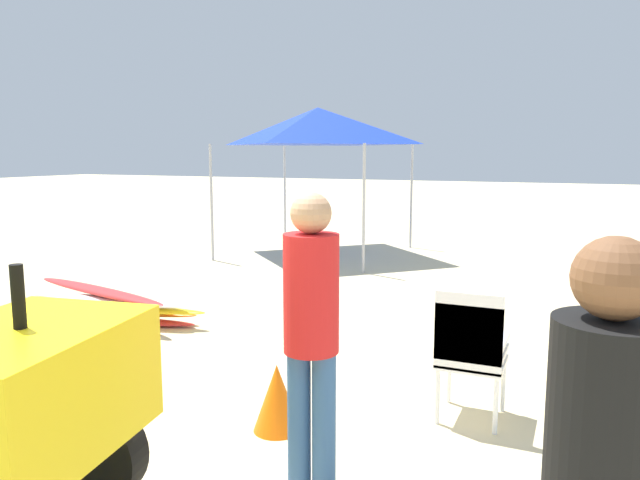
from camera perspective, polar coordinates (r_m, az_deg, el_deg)
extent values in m
cube|color=yellow|center=(3.22, -26.13, -12.65)|extent=(0.96, 1.21, 0.60)
cylinder|color=black|center=(3.09, -26.67, -4.81)|extent=(0.07, 0.07, 0.30)
cylinder|color=black|center=(3.87, -20.58, -18.35)|extent=(0.62, 0.27, 0.60)
cube|color=white|center=(4.77, 14.20, -11.12)|extent=(0.48, 0.48, 0.04)
cube|color=white|center=(4.50, 13.82, -9.60)|extent=(0.48, 0.04, 0.40)
cube|color=white|center=(4.74, 14.24, -10.09)|extent=(0.48, 0.48, 0.04)
cube|color=white|center=(4.47, 13.86, -8.50)|extent=(0.48, 0.04, 0.40)
cube|color=white|center=(4.71, 14.28, -9.05)|extent=(0.48, 0.48, 0.04)
cube|color=white|center=(4.45, 13.90, -7.39)|extent=(0.48, 0.04, 0.40)
cylinder|color=white|center=(5.02, 16.94, -13.03)|extent=(0.04, 0.04, 0.42)
cylinder|color=white|center=(5.07, 12.12, -12.60)|extent=(0.04, 0.04, 0.42)
cylinder|color=white|center=(4.63, 16.30, -14.85)|extent=(0.04, 0.04, 0.42)
cylinder|color=white|center=(4.69, 11.04, -14.34)|extent=(0.04, 0.04, 0.42)
ellipsoid|color=red|center=(7.71, -20.55, -7.01)|extent=(2.55, 0.82, 0.08)
ellipsoid|color=orange|center=(7.65, -18.46, -6.40)|extent=(1.99, 0.66, 0.08)
ellipsoid|color=yellow|center=(7.51, -19.30, -6.08)|extent=(2.38, 0.76, 0.08)
ellipsoid|color=white|center=(7.55, -19.48, -5.39)|extent=(2.16, 0.49, 0.08)
ellipsoid|color=red|center=(7.72, -20.27, -4.53)|extent=(2.40, 0.78, 0.08)
cylinder|color=#33598C|center=(3.73, -1.99, -16.64)|extent=(0.14, 0.14, 0.87)
cylinder|color=#33598C|center=(3.67, 0.37, -17.07)|extent=(0.14, 0.14, 0.87)
cylinder|color=red|center=(3.44, -0.85, -5.08)|extent=(0.32, 0.32, 0.69)
sphere|color=tan|center=(3.36, -0.86, 2.57)|extent=(0.23, 0.23, 0.23)
cylinder|color=black|center=(1.96, 25.29, -16.51)|extent=(0.32, 0.32, 0.68)
sphere|color=brown|center=(1.83, 26.17, -3.27)|extent=(0.23, 0.23, 0.23)
cylinder|color=#B2B2B7|center=(11.33, -10.23, 3.47)|extent=(0.05, 0.05, 2.16)
cylinder|color=#B2B2B7|center=(9.99, 4.17, 2.95)|extent=(0.05, 0.05, 2.16)
cylinder|color=#B2B2B7|center=(13.90, -3.35, 4.46)|extent=(0.05, 0.05, 2.16)
cylinder|color=#B2B2B7|center=(12.83, 8.64, 4.06)|extent=(0.05, 0.05, 2.16)
pyramid|color=#1938BF|center=(11.89, -0.21, 10.73)|extent=(2.98, 2.98, 0.71)
cone|color=orange|center=(4.51, -4.09, -14.65)|extent=(0.35, 0.35, 0.50)
cone|color=orange|center=(5.66, 23.77, -10.30)|extent=(0.38, 0.38, 0.54)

